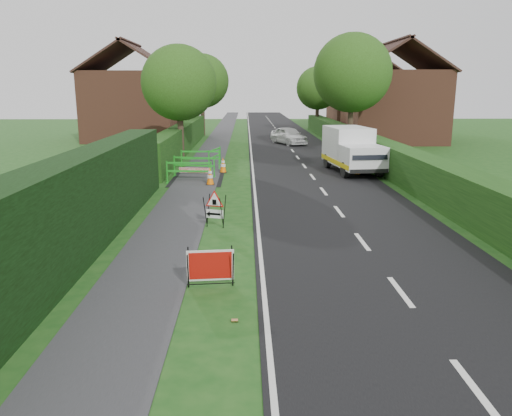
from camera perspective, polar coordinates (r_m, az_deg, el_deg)
name	(u,v)px	position (r m, az deg, el deg)	size (l,w,h in m)	color
ground	(274,255)	(12.85, 2.08, -5.34)	(120.00, 120.00, 0.00)	#174614
road_surface	(280,134)	(47.43, 2.73, 8.42)	(6.00, 90.00, 0.02)	black
footpath	(221,134)	(47.38, -3.99, 8.40)	(2.00, 90.00, 0.02)	#2D2D30
hedge_west_near	(78,256)	(13.52, -19.67, -5.18)	(1.10, 18.00, 2.50)	black
hedge_west_far	(183,151)	(34.66, -8.33, 6.44)	(1.00, 24.00, 1.80)	#14380F
hedge_east	(372,163)	(29.35, 13.11, 4.99)	(1.20, 50.00, 1.50)	#14380F
house_west	(133,105)	(43.17, -13.89, 11.41)	(7.50, 7.40, 7.88)	brown
house_east_a	(393,105)	(41.84, 15.38, 11.27)	(7.50, 7.40, 7.88)	brown
house_east_b	(364,101)	(55.63, 12.29, 11.86)	(7.50, 7.40, 7.88)	brown
tree_nw	(179,83)	(30.39, -8.79, 13.94)	(4.40, 4.40, 6.70)	#2D2116
tree_ne	(352,73)	(34.89, 10.95, 14.91)	(5.20, 5.20, 7.79)	#2D2116
tree_fw	(202,81)	(46.31, -6.19, 14.22)	(4.80, 4.80, 7.24)	#2D2116
tree_fe	(318,88)	(50.65, 7.08, 13.43)	(4.20, 4.20, 6.33)	#2D2116
red_rect_sign	(210,266)	(10.67, -5.23, -6.64)	(1.02, 0.67, 0.84)	black
triangle_sign	(214,206)	(15.15, -4.87, 0.22)	(0.84, 0.84, 0.98)	black
works_van	(352,149)	(25.92, 10.87, 6.66)	(2.46, 5.08, 2.23)	silver
traffic_cone_0	(358,167)	(25.24, 11.55, 4.64)	(0.38, 0.38, 0.79)	black
traffic_cone_1	(365,165)	(26.02, 12.32, 4.86)	(0.38, 0.38, 0.79)	black
traffic_cone_2	(352,159)	(28.08, 10.95, 5.53)	(0.38, 0.38, 0.79)	black
traffic_cone_3	(210,176)	(22.14, -5.27, 3.65)	(0.38, 0.38, 0.79)	black
traffic_cone_4	(223,165)	(25.37, -3.79, 4.92)	(0.38, 0.38, 0.79)	black
ped_barrier_0	(189,169)	(22.60, -7.67, 4.40)	(2.08, 0.52, 1.00)	#1B981F
ped_barrier_1	(194,164)	(24.28, -7.09, 5.03)	(2.09, 0.76, 1.00)	#1B981F
ped_barrier_2	(200,157)	(26.72, -6.39, 5.82)	(2.07, 0.40, 1.00)	#1B981F
ped_barrier_3	(215,155)	(27.42, -4.75, 6.05)	(0.84, 2.08, 1.00)	#1B981F
redwhite_plank	(195,180)	(23.54, -7.00, 3.22)	(1.50, 0.04, 0.25)	red
litter_can	(235,322)	(9.32, -2.45, -12.91)	(0.07, 0.07, 0.12)	#BF7F4C
hatchback_car	(289,136)	(38.71, 3.77, 8.26)	(1.56, 3.89, 1.32)	white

